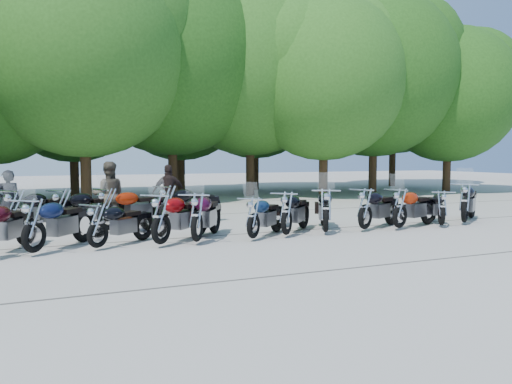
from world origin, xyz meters
name	(u,v)px	position (x,y,z in m)	size (l,w,h in m)	color
ground	(280,242)	(0.00, 0.00, 0.00)	(90.00, 90.00, 0.00)	gray
tree_3	(83,51)	(-3.57, 11.24, 6.32)	(8.70, 8.70, 10.67)	#3A2614
tree_4	(171,59)	(0.54, 13.09, 6.64)	(9.13, 9.13, 11.20)	#3A2614
tree_5	(250,67)	(4.61, 13.20, 6.57)	(9.04, 9.04, 11.10)	#3A2614
tree_6	(324,79)	(7.55, 10.82, 5.81)	(8.00, 8.00, 9.82)	#3A2614
tree_7	(374,74)	(11.20, 11.78, 6.39)	(8.79, 8.79, 10.79)	#3A2614
tree_8	(449,95)	(15.83, 11.20, 5.47)	(7.53, 7.53, 9.25)	#3A2614
tree_11	(72,87)	(-3.76, 16.43, 5.49)	(7.56, 7.56, 9.28)	#3A2614
tree_12	(180,89)	(1.80, 16.47, 5.72)	(7.88, 7.88, 9.67)	#3A2614
tree_13	(255,90)	(6.69, 17.47, 6.04)	(8.31, 8.31, 10.20)	#3A2614
tree_14	(324,94)	(10.68, 16.09, 5.83)	(8.02, 8.02, 9.84)	#3A2614
tree_15	(394,82)	(16.61, 17.02, 7.03)	(9.67, 9.67, 11.86)	#3A2614
motorcycle_1	(34,223)	(-5.37, 0.50, 0.67)	(0.72, 2.38, 1.34)	#0C1435
motorcycle_2	(98,224)	(-4.11, 0.61, 0.58)	(0.63, 2.07, 1.17)	black
motorcycle_3	(161,217)	(-2.76, 0.45, 0.69)	(0.74, 2.44, 1.38)	#790407
motorcycle_4	(197,215)	(-1.92, 0.46, 0.68)	(0.73, 2.41, 1.36)	#32061F
motorcycle_5	(253,216)	(-0.52, 0.43, 0.60)	(0.65, 2.13, 1.21)	#0D203D
motorcycle_6	(287,212)	(0.44, 0.57, 0.66)	(0.71, 2.32, 1.31)	black
motorcycle_7	(326,209)	(1.58, 0.56, 0.68)	(0.74, 2.42, 1.37)	black
motorcycle_8	(365,207)	(2.83, 0.60, 0.67)	(0.72, 2.37, 1.34)	black
motorcycle_9	(400,207)	(3.86, 0.44, 0.66)	(0.71, 2.33, 1.32)	#991F05
motorcycle_10	(442,207)	(5.32, 0.41, 0.60)	(0.65, 2.13, 1.20)	black
motorcycle_11	(465,201)	(6.36, 0.57, 0.71)	(0.77, 2.52, 1.43)	black
motorcycle_12	(16,210)	(-5.83, 3.20, 0.69)	(0.74, 2.43, 1.38)	black
motorcycle_13	(63,209)	(-4.72, 3.25, 0.67)	(0.72, 2.37, 1.34)	black
motorcycle_14	(109,208)	(-3.58, 3.12, 0.68)	(0.73, 2.39, 1.35)	#941C05
motorcycle_15	(169,204)	(-1.92, 3.35, 0.69)	(0.74, 2.44, 1.38)	black
rider_0	(8,202)	(-6.04, 3.93, 0.84)	(0.62, 0.40, 1.69)	black
rider_1	(109,195)	(-3.49, 4.02, 0.95)	(0.92, 0.72, 1.90)	brown
rider_2	(169,193)	(-1.55, 4.88, 0.89)	(1.05, 0.44, 1.78)	black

